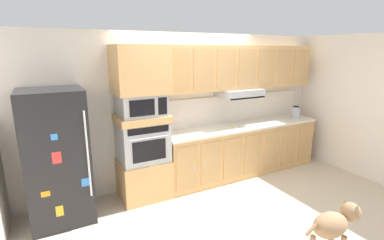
{
  "coord_description": "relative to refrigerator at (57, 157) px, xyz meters",
  "views": [
    {
      "loc": [
        -2.17,
        -3.18,
        2.22
      ],
      "look_at": [
        -0.24,
        0.47,
        1.21
      ],
      "focal_mm": 26.59,
      "sensor_mm": 36.0,
      "label": 1
    }
  ],
  "objects": [
    {
      "name": "ground_plane",
      "position": [
        2.1,
        -0.68,
        -0.88
      ],
      "size": [
        9.6,
        9.6,
        0.0
      ],
      "primitive_type": "plane",
      "color": "beige"
    },
    {
      "name": "back_kitchen_wall",
      "position": [
        2.1,
        0.43,
        0.37
      ],
      "size": [
        6.2,
        0.12,
        2.5
      ],
      "primitive_type": "cube",
      "color": "beige",
      "rests_on": "ground"
    },
    {
      "name": "side_panel_right",
      "position": [
        4.9,
        -0.68,
        0.37
      ],
      "size": [
        0.12,
        7.1,
        2.5
      ],
      "primitive_type": "cube",
      "color": "silver",
      "rests_on": "ground"
    },
    {
      "name": "refrigerator",
      "position": [
        0.0,
        0.0,
        0.0
      ],
      "size": [
        0.76,
        0.73,
        1.76
      ],
      "color": "black",
      "rests_on": "ground"
    },
    {
      "name": "oven_base_cabinet",
      "position": [
        1.17,
        0.07,
        -0.58
      ],
      "size": [
        0.74,
        0.62,
        0.6
      ],
      "primitive_type": "cube",
      "color": "tan",
      "rests_on": "ground"
    },
    {
      "name": "built_in_oven",
      "position": [
        1.17,
        0.07,
        0.02
      ],
      "size": [
        0.7,
        0.62,
        0.6
      ],
      "color": "#A8AAAF",
      "rests_on": "oven_base_cabinet"
    },
    {
      "name": "appliance_mid_shelf",
      "position": [
        1.17,
        0.07,
        0.37
      ],
      "size": [
        0.74,
        0.62,
        0.1
      ],
      "primitive_type": "cube",
      "color": "tan",
      "rests_on": "built_in_oven"
    },
    {
      "name": "microwave",
      "position": [
        1.17,
        0.07,
        0.58
      ],
      "size": [
        0.64,
        0.54,
        0.32
      ],
      "color": "#A8AAAF",
      "rests_on": "appliance_mid_shelf"
    },
    {
      "name": "appliance_upper_cabinet",
      "position": [
        1.17,
        0.07,
        1.08
      ],
      "size": [
        0.74,
        0.62,
        0.68
      ],
      "primitive_type": "cube",
      "color": "tan",
      "rests_on": "microwave"
    },
    {
      "name": "lower_cabinet_run",
      "position": [
        3.05,
        0.07,
        -0.44
      ],
      "size": [
        3.02,
        0.63,
        0.88
      ],
      "color": "tan",
      "rests_on": "ground"
    },
    {
      "name": "countertop_slab",
      "position": [
        3.05,
        0.07,
        0.02
      ],
      "size": [
        3.06,
        0.64,
        0.04
      ],
      "primitive_type": "cube",
      "color": "silver",
      "rests_on": "lower_cabinet_run"
    },
    {
      "name": "backsplash_panel",
      "position": [
        3.05,
        0.36,
        0.29
      ],
      "size": [
        3.06,
        0.02,
        0.5
      ],
      "primitive_type": "cube",
      "color": "silver",
      "rests_on": "countertop_slab"
    },
    {
      "name": "upper_cabinet_with_hood",
      "position": [
        3.04,
        0.19,
        1.02
      ],
      "size": [
        3.02,
        0.48,
        0.88
      ],
      "color": "tan",
      "rests_on": "backsplash_panel"
    },
    {
      "name": "screwdriver",
      "position": [
        2.8,
        0.02,
        0.05
      ],
      "size": [
        0.16,
        0.15,
        0.03
      ],
      "color": "yellow",
      "rests_on": "countertop_slab"
    },
    {
      "name": "electric_kettle",
      "position": [
        4.29,
        0.02,
        0.15
      ],
      "size": [
        0.17,
        0.17,
        0.24
      ],
      "color": "#A8AAAF",
      "rests_on": "countertop_slab"
    },
    {
      "name": "dog",
      "position": [
        2.55,
        -2.19,
        -0.47
      ],
      "size": [
        0.83,
        0.29,
        0.61
      ],
      "rotation": [
        0.0,
        0.0,
        -0.05
      ],
      "color": "#997551",
      "rests_on": "ground"
    }
  ]
}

